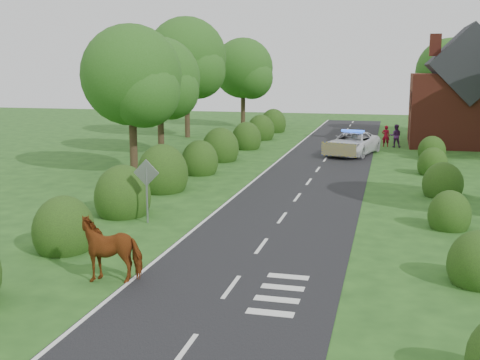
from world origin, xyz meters
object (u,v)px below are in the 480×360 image
(road_sign, at_px, (146,182))
(police_van, at_px, (352,143))
(cow, at_px, (112,253))
(pedestrian_red, at_px, (386,136))
(pedestrian_purple, at_px, (396,136))

(road_sign, xyz_separation_m, police_van, (6.56, 20.76, -0.86))
(cow, distance_m, pedestrian_red, 32.74)
(cow, xyz_separation_m, pedestrian_purple, (8.02, 31.67, 0.10))
(police_van, bearing_deg, pedestrian_purple, 72.84)
(cow, height_order, pedestrian_red, pedestrian_red)
(pedestrian_red, xyz_separation_m, pedestrian_purple, (0.72, -0.25, 0.06))
(cow, relative_size, police_van, 0.35)
(road_sign, height_order, pedestrian_red, road_sign)
(road_sign, distance_m, pedestrian_red, 27.30)
(road_sign, relative_size, cow, 1.17)
(road_sign, bearing_deg, police_van, 72.46)
(pedestrian_red, bearing_deg, pedestrian_purple, 165.93)
(cow, height_order, pedestrian_purple, pedestrian_purple)
(pedestrian_red, distance_m, pedestrian_purple, 0.77)
(pedestrian_purple, bearing_deg, road_sign, 68.78)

